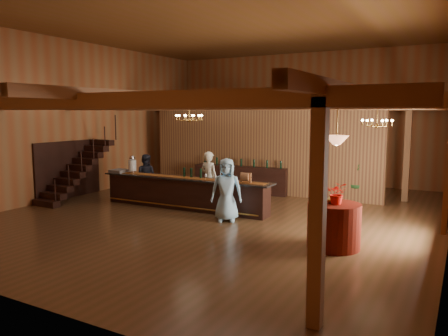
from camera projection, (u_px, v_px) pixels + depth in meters
The scene contains 29 objects.
floor at pixel (225, 213), 13.09m from camera, with size 14.00×14.00×0.00m, color brown.
ceiling at pixel (225, 24), 12.39m from camera, with size 14.00×14.00×0.00m, color brown.
wall_back at pixel (303, 118), 18.81m from camera, with size 12.00×0.10×5.50m, color #98653A.
wall_front at pixel (3, 129), 6.68m from camera, with size 12.00×0.10×5.50m, color #98653A.
wall_left at pixel (79, 119), 15.64m from camera, with size 0.10×14.00×5.50m, color #98653A.
beam_grid at pixel (233, 104), 13.12m from camera, with size 11.90×13.90×0.39m.
support_posts at pixel (216, 161), 12.46m from camera, with size 9.20×10.20×3.20m.
partition_wall at pixel (259, 152), 16.17m from camera, with size 9.00×0.18×3.10m, color olive.
window_right_front at pixel (448, 186), 8.64m from camera, with size 0.12×1.05×1.75m, color white.
staircase at pixel (76, 171), 14.96m from camera, with size 1.00×2.80×2.00m.
backroom_boxes at pixel (283, 173), 17.93m from camera, with size 4.10×0.60×1.10m.
tasting_bar at pixel (184, 193), 13.64m from camera, with size 5.87×0.87×0.99m.
beverage_dispenser at pixel (132, 165), 14.56m from camera, with size 0.26×0.26×0.60m.
glass_rack_tray at pixel (119, 171), 14.74m from camera, with size 0.50×0.50×0.10m, color gray.
raffle_drum at pixel (246, 177), 12.52m from camera, with size 0.34×0.24×0.30m.
bar_bottle_0 at pixel (184, 172), 13.69m from camera, with size 0.07×0.07×0.30m, color black.
bar_bottle_1 at pixel (191, 173), 13.57m from camera, with size 0.07×0.07×0.30m, color black.
bar_bottle_2 at pixel (201, 174), 13.41m from camera, with size 0.07×0.07×0.30m, color black.
backbar_shelf at pixel (241, 179), 16.35m from camera, with size 3.55×0.56×1.00m, color black.
round_table at pixel (334, 226), 9.65m from camera, with size 1.16×1.16×1.01m, color #681005.
chandelier_left at pixel (189, 117), 13.22m from camera, with size 0.80×0.80×0.51m.
chandelier_right at pixel (377, 122), 11.65m from camera, with size 0.80×0.80×0.63m.
pendant_lamp at pixel (337, 140), 9.41m from camera, with size 0.52×0.52×0.90m.
bartender at pixel (209, 179), 13.96m from camera, with size 0.64×0.42×1.76m, color white.
staff_second at pixel (146, 176), 15.24m from camera, with size 0.75×0.59×1.55m, color #232632.
guest at pixel (226, 190), 12.00m from camera, with size 0.86×0.56×1.75m, color #98CDED.
floor_plant at pixel (359, 181), 14.68m from camera, with size 0.75×0.61×1.37m, color #254D21.
table_flowers at pixel (337, 193), 9.46m from camera, with size 0.44×0.38×0.49m, color red.
table_vase at pixel (331, 197), 9.59m from camera, with size 0.15×0.15×0.30m, color #AA7B34.
Camera 1 is at (6.22, -11.21, 3.00)m, focal length 35.00 mm.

